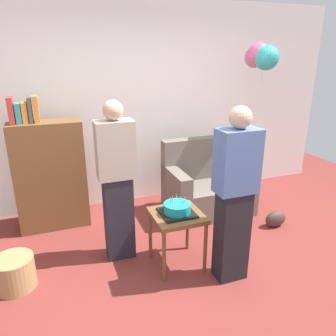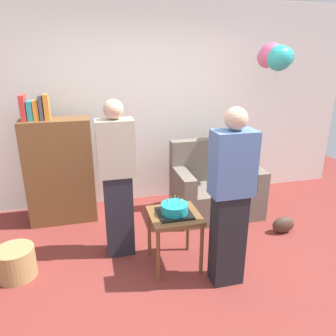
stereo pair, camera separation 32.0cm
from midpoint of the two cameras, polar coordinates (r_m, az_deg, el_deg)
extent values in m
plane|color=maroon|center=(3.22, 2.18, -19.41)|extent=(8.00, 8.00, 0.00)
cube|color=silver|center=(4.51, -7.78, 10.79)|extent=(6.00, 0.10, 2.70)
cube|color=#6B6056|center=(4.36, 5.05, -5.26)|extent=(1.10, 0.70, 0.40)
cube|color=#6B6056|center=(4.41, 3.74, 1.78)|extent=(1.10, 0.16, 0.56)
cube|color=#6B6056|center=(4.07, -0.82, -2.16)|extent=(0.16, 0.70, 0.24)
cube|color=#6B6056|center=(4.45, 10.65, -0.56)|extent=(0.16, 0.70, 0.24)
cube|color=brown|center=(4.14, -22.05, -1.31)|extent=(0.80, 0.36, 1.30)
cube|color=red|center=(3.98, -28.03, 8.91)|extent=(0.06, 0.22, 0.29)
cube|color=teal|center=(3.98, -27.00, 8.57)|extent=(0.06, 0.17, 0.22)
cube|color=orange|center=(3.97, -26.08, 8.72)|extent=(0.06, 0.17, 0.22)
cube|color=#4C4C51|center=(3.96, -25.31, 9.21)|extent=(0.04, 0.18, 0.28)
cube|color=orange|center=(3.95, -24.46, 9.40)|extent=(0.05, 0.16, 0.29)
cube|color=brown|center=(3.15, -1.34, -8.41)|extent=(0.48, 0.48, 0.04)
cylinder|color=brown|center=(3.07, -3.80, -15.45)|extent=(0.04, 0.04, 0.53)
cylinder|color=brown|center=(3.19, 3.65, -13.94)|extent=(0.04, 0.04, 0.53)
cylinder|color=brown|center=(3.41, -5.89, -11.60)|extent=(0.04, 0.04, 0.53)
cylinder|color=brown|center=(3.52, 0.84, -10.43)|extent=(0.04, 0.04, 0.53)
cube|color=black|center=(3.14, -1.34, -7.95)|extent=(0.32, 0.32, 0.02)
cylinder|color=teal|center=(3.11, -1.35, -7.09)|extent=(0.26, 0.26, 0.09)
cylinder|color=#F2CC4C|center=(3.10, 0.04, -5.71)|extent=(0.01, 0.01, 0.05)
cylinder|color=#66B2E5|center=(3.13, -0.74, -5.44)|extent=(0.01, 0.01, 0.05)
cylinder|color=#F2CC4C|center=(3.16, -1.38, -5.21)|extent=(0.01, 0.01, 0.05)
cylinder|color=#EA668C|center=(3.14, -2.13, -5.40)|extent=(0.01, 0.01, 0.05)
cylinder|color=#F2CC4C|center=(3.10, -2.60, -5.78)|extent=(0.01, 0.01, 0.05)
cylinder|color=#66B2E5|center=(3.06, -2.55, -5.98)|extent=(0.01, 0.01, 0.06)
cylinder|color=#EA668C|center=(3.01, -2.22, -6.42)|extent=(0.01, 0.01, 0.06)
cylinder|color=#66B2E5|center=(3.02, -1.44, -6.36)|extent=(0.01, 0.01, 0.06)
cylinder|color=#66B2E5|center=(3.03, -0.49, -6.23)|extent=(0.01, 0.01, 0.06)
cylinder|color=#EA668C|center=(3.06, -0.16, -6.10)|extent=(0.01, 0.01, 0.05)
cube|color=#23232D|center=(3.40, -11.34, -8.61)|extent=(0.28, 0.20, 0.88)
cube|color=#B2A893|center=(3.13, -12.21, 3.09)|extent=(0.36, 0.22, 0.56)
sphere|color=#D1A889|center=(3.05, -12.71, 9.86)|extent=(0.19, 0.19, 0.19)
cube|color=black|center=(3.07, 8.17, -11.75)|extent=(0.28, 0.20, 0.88)
cube|color=#4C6BA3|center=(2.77, 8.88, 1.12)|extent=(0.36, 0.22, 0.56)
sphere|color=#D1A889|center=(2.67, 9.30, 8.77)|extent=(0.19, 0.19, 0.19)
cylinder|color=#A88451|center=(3.44, -27.96, -16.05)|extent=(0.36, 0.36, 0.30)
ellipsoid|color=#473328|center=(4.19, 16.33, -8.65)|extent=(0.28, 0.14, 0.20)
cylinder|color=silver|center=(4.45, 13.29, 4.86)|extent=(0.00, 0.00, 1.87)
sphere|color=#2DADA8|center=(4.25, 14.81, 18.23)|extent=(0.30, 0.30, 0.30)
sphere|color=#D65B84|center=(4.31, 13.51, 18.83)|extent=(0.28, 0.28, 0.28)
sphere|color=#2DADA8|center=(4.45, 15.42, 18.31)|extent=(0.25, 0.25, 0.25)
sphere|color=#D65B84|center=(4.36, 12.91, 18.46)|extent=(0.25, 0.25, 0.25)
camera|label=1|loc=(0.16, -92.86, -1.02)|focal=34.64mm
camera|label=2|loc=(0.16, 87.14, 1.02)|focal=34.64mm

